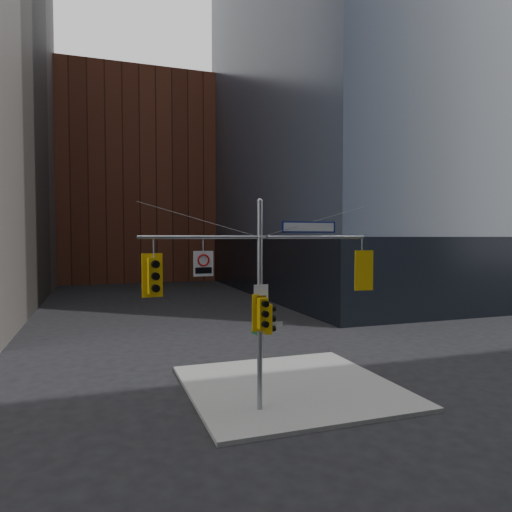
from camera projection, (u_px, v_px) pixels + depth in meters
ground at (282, 438)px, 13.64m from camera, size 160.00×160.00×0.00m
sidewalk_corner at (290, 386)px, 18.07m from camera, size 8.00×8.00×0.15m
podium_ne at (401, 263)px, 52.87m from camera, size 36.40×36.40×6.00m
brick_midrise at (134, 183)px, 67.81m from camera, size 26.00×20.00×28.00m
signal_assembly at (260, 284)px, 15.33m from camera, size 8.00×0.80×7.30m
traffic_light_west_arm at (154, 276)px, 14.19m from camera, size 0.66×0.57×1.39m
traffic_light_east_arm at (362, 270)px, 16.60m from camera, size 0.69×0.60×1.45m
traffic_light_pole_side at (269, 319)px, 15.50m from camera, size 0.39×0.33×1.02m
traffic_light_pole_front at (262, 313)px, 15.12m from camera, size 0.60×0.52×1.25m
street_sign_blade at (309, 227)px, 15.84m from camera, size 1.99×0.17×0.39m
regulatory_sign_arm at (203, 263)px, 14.65m from camera, size 0.66×0.10×0.82m
regulatory_sign_pole at (261, 295)px, 15.24m from camera, size 0.51×0.05×0.66m
street_blade_ew at (272, 324)px, 15.55m from camera, size 0.75×0.04×0.15m
street_blade_ns at (255, 332)px, 15.84m from camera, size 0.07×0.76×0.15m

